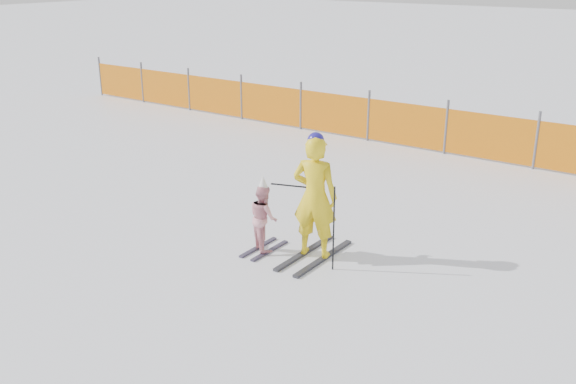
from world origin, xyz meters
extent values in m
plane|color=white|center=(0.00, 0.00, 0.00)|extent=(120.00, 120.00, 0.00)
cube|color=black|center=(0.19, 0.67, 0.02)|extent=(0.09, 1.48, 0.04)
cube|color=black|center=(0.53, 0.67, 0.02)|extent=(0.09, 1.48, 0.04)
imported|color=yellow|center=(0.36, 0.67, 0.95)|extent=(0.75, 0.59, 1.83)
sphere|color=navy|center=(0.36, 0.67, 1.79)|extent=(0.24, 0.24, 0.24)
cube|color=black|center=(-0.51, 0.42, 0.01)|extent=(0.09, 0.86, 0.03)
cube|color=black|center=(-0.29, 0.42, 0.01)|extent=(0.09, 0.86, 0.03)
imported|color=pink|center=(-0.40, 0.42, 0.54)|extent=(0.62, 0.59, 1.01)
cone|color=white|center=(-0.40, 0.42, 1.08)|extent=(0.19, 0.19, 0.24)
cylinder|color=black|center=(0.81, 0.47, 0.63)|extent=(0.02, 0.02, 1.26)
cylinder|color=black|center=(-0.02, 0.54, 1.08)|extent=(0.52, 0.19, 0.02)
cylinder|color=#595960|center=(-12.21, 7.00, 0.62)|extent=(0.06, 0.06, 1.25)
cylinder|color=#595960|center=(-10.21, 7.00, 0.62)|extent=(0.06, 0.06, 1.25)
cylinder|color=#595960|center=(-8.21, 7.00, 0.62)|extent=(0.06, 0.06, 1.25)
cylinder|color=#595960|center=(-6.21, 7.00, 0.62)|extent=(0.06, 0.06, 1.25)
cylinder|color=#595960|center=(-4.21, 7.00, 0.62)|extent=(0.06, 0.06, 1.25)
cylinder|color=#595960|center=(-2.21, 7.00, 0.62)|extent=(0.06, 0.06, 1.25)
cylinder|color=#595960|center=(-0.21, 7.00, 0.62)|extent=(0.06, 0.06, 1.25)
cylinder|color=#595960|center=(1.79, 7.00, 0.62)|extent=(0.06, 0.06, 1.25)
cube|color=orange|center=(-4.08, 7.00, 0.55)|extent=(16.25, 0.03, 1.00)
camera|label=1|loc=(5.08, -6.65, 4.14)|focal=40.00mm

